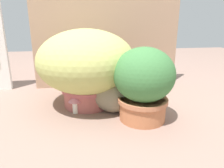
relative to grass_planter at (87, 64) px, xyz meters
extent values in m
plane|color=gray|center=(0.09, -0.14, -0.28)|extent=(6.00, 6.00, 0.00)
cube|color=tan|center=(0.20, 0.44, 0.21)|extent=(1.23, 0.03, 0.99)
cylinder|color=#AE5A54|center=(0.00, 0.00, -0.22)|extent=(0.31, 0.31, 0.13)
cylinder|color=#AB5456|center=(0.00, 0.00, -0.17)|extent=(0.34, 0.34, 0.02)
ellipsoid|color=tan|center=(0.00, 0.00, 0.02)|extent=(0.63, 0.63, 0.41)
cylinder|color=#BF6F47|center=(0.30, -0.27, -0.22)|extent=(0.26, 0.26, 0.13)
cylinder|color=#BB714D|center=(0.30, -0.27, -0.16)|extent=(0.28, 0.28, 0.02)
ellipsoid|color=#3E783E|center=(0.30, -0.27, -0.01)|extent=(0.34, 0.34, 0.30)
ellipsoid|color=gray|center=(0.13, -0.14, -0.17)|extent=(0.31, 0.30, 0.22)
ellipsoid|color=#ACAC8E|center=(0.21, -0.20, -0.18)|extent=(0.12, 0.12, 0.11)
sphere|color=gray|center=(0.22, -0.21, -0.06)|extent=(0.16, 0.16, 0.11)
cone|color=gray|center=(0.24, -0.19, 0.01)|extent=(0.05, 0.05, 0.04)
cone|color=gray|center=(0.20, -0.23, 0.01)|extent=(0.05, 0.05, 0.04)
cylinder|color=gray|center=(0.07, -0.03, -0.26)|extent=(0.16, 0.15, 0.07)
cylinder|color=beige|center=(-0.04, -0.09, -0.24)|extent=(0.04, 0.04, 0.08)
cone|color=red|center=(-0.04, -0.09, -0.17)|extent=(0.10, 0.10, 0.05)
cylinder|color=white|center=(-0.08, -0.13, -0.24)|extent=(0.04, 0.04, 0.08)
cone|color=pink|center=(-0.08, -0.13, -0.19)|extent=(0.08, 0.08, 0.04)
camera|label=1|loc=(-0.05, -1.31, 0.26)|focal=32.83mm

